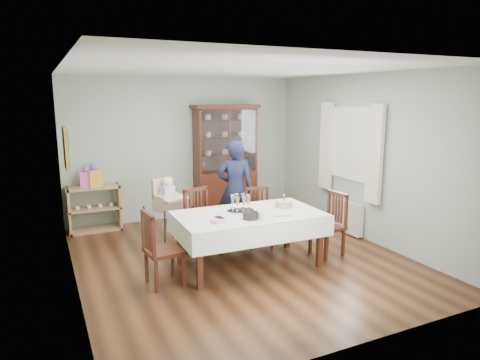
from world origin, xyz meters
TOP-DOWN VIEW (x-y plane):
  - floor at (0.00, 0.00)m, footprint 5.00×5.00m
  - room_shell at (0.00, 0.53)m, footprint 5.00×5.00m
  - dining_table at (-0.01, -0.31)m, footprint 2.03×1.20m
  - china_cabinet at (0.75, 2.26)m, footprint 1.30×0.48m
  - sideboard at (-1.75, 2.28)m, footprint 0.90×0.38m
  - picture_frame at (-2.22, 0.80)m, footprint 0.04×0.48m
  - window at (2.22, 0.30)m, footprint 0.04×1.02m
  - curtain_left at (2.16, -0.32)m, footprint 0.07×0.30m
  - curtain_right at (2.16, 0.92)m, footprint 0.07×0.30m
  - radiator at (2.16, 0.30)m, footprint 0.10×0.80m
  - chair_far_left at (-0.43, 0.39)m, footprint 0.53×0.53m
  - chair_far_right at (0.51, 0.38)m, footprint 0.50×0.50m
  - chair_end_left at (-1.26, -0.40)m, footprint 0.47×0.47m
  - chair_end_right at (1.25, -0.42)m, footprint 0.46×0.46m
  - woman at (0.34, 0.91)m, footprint 0.71×0.61m
  - high_chair at (-0.79, 0.97)m, footprint 0.63×0.63m
  - champagne_tray at (-0.08, -0.17)m, footprint 0.38×0.38m
  - birthday_cake at (0.57, -0.25)m, footprint 0.28×0.28m
  - plate_stack_dark at (-0.12, -0.56)m, footprint 0.26×0.26m
  - plate_stack_white at (0.07, -0.63)m, footprint 0.22×0.22m
  - napkin_stack at (-0.57, -0.51)m, footprint 0.18×0.18m
  - cutlery at (-0.50, -0.35)m, footprint 0.13×0.18m
  - cake_knife at (0.28, -0.63)m, footprint 0.30×0.12m
  - gift_bag_pink at (-1.85, 2.26)m, footprint 0.22×0.16m
  - gift_bag_orange at (-1.72, 2.26)m, footprint 0.26×0.22m

SIDE VIEW (x-z plane):
  - floor at x=0.00m, z-range 0.00..0.00m
  - chair_far_right at x=0.51m, z-range -0.18..0.72m
  - chair_end_right at x=1.25m, z-range -0.19..0.74m
  - chair_end_left at x=-1.26m, z-range -0.19..0.77m
  - chair_far_left at x=-0.43m, z-range -0.20..0.78m
  - radiator at x=2.16m, z-range 0.02..0.57m
  - dining_table at x=-0.01m, z-range 0.00..0.76m
  - sideboard at x=-1.75m, z-range 0.00..0.80m
  - high_chair at x=-0.79m, z-range -0.12..0.99m
  - cutlery at x=-0.50m, z-range 0.76..0.77m
  - cake_knife at x=0.28m, z-range 0.76..0.77m
  - napkin_stack at x=-0.57m, z-range 0.76..0.78m
  - plate_stack_white at x=0.07m, z-range 0.76..0.85m
  - plate_stack_dark at x=-0.12m, z-range 0.76..0.86m
  - birthday_cake at x=0.57m, z-range 0.71..0.91m
  - woman at x=0.34m, z-range 0.00..1.64m
  - champagne_tray at x=-0.08m, z-range 0.72..0.95m
  - gift_bag_pink at x=-1.85m, z-range 0.78..1.14m
  - gift_bag_orange at x=-1.72m, z-range 0.78..1.19m
  - china_cabinet at x=0.75m, z-range 0.04..2.21m
  - curtain_left at x=2.16m, z-range 0.67..2.23m
  - curtain_right at x=2.16m, z-range 0.67..2.23m
  - window at x=2.22m, z-range 0.94..2.16m
  - picture_frame at x=-2.22m, z-range 1.36..1.94m
  - room_shell at x=0.00m, z-range -0.80..4.20m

